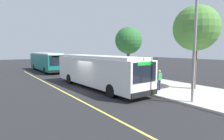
% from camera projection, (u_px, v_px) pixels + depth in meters
% --- Properties ---
extents(ground_plane, '(120.00, 120.00, 0.00)m').
position_uv_depth(ground_plane, '(88.00, 89.00, 16.84)').
color(ground_plane, '#232326').
extents(sidewalk_curb, '(44.00, 6.40, 0.15)m').
position_uv_depth(sidewalk_curb, '(138.00, 82.00, 20.20)').
color(sidewalk_curb, '#B7B2A8').
rests_on(sidewalk_curb, ground_plane).
extents(lane_stripe_center, '(36.00, 0.14, 0.01)m').
position_uv_depth(lane_stripe_center, '(64.00, 92.00, 15.61)').
color(lane_stripe_center, '#E0D64C').
rests_on(lane_stripe_center, ground_plane).
extents(transit_bus_main, '(11.81, 3.15, 2.95)m').
position_uv_depth(transit_bus_main, '(98.00, 70.00, 17.21)').
color(transit_bus_main, white).
rests_on(transit_bus_main, ground_plane).
extents(transit_bus_second, '(11.25, 2.62, 2.95)m').
position_uv_depth(transit_bus_second, '(46.00, 61.00, 30.51)').
color(transit_bus_second, '#146B66').
rests_on(transit_bus_second, ground_plane).
extents(bus_shelter, '(2.90, 1.60, 2.48)m').
position_uv_depth(bus_shelter, '(141.00, 65.00, 18.93)').
color(bus_shelter, '#333338').
rests_on(bus_shelter, sidewalk_curb).
extents(waiting_bench, '(1.60, 0.48, 0.95)m').
position_uv_depth(waiting_bench, '(143.00, 78.00, 18.99)').
color(waiting_bench, brown).
rests_on(waiting_bench, sidewalk_curb).
extents(route_sign_post, '(0.44, 0.08, 2.80)m').
position_uv_depth(route_sign_post, '(151.00, 68.00, 15.59)').
color(route_sign_post, '#333338').
rests_on(route_sign_post, sidewalk_curb).
extents(pedestrian_commuter, '(0.24, 0.40, 1.69)m').
position_uv_depth(pedestrian_commuter, '(159.00, 79.00, 15.50)').
color(pedestrian_commuter, '#282D47').
rests_on(pedestrian_commuter, sidewalk_curb).
extents(street_tree_near_shelter, '(3.78, 3.78, 7.01)m').
position_uv_depth(street_tree_near_shelter, '(196.00, 28.00, 15.74)').
color(street_tree_near_shelter, brown).
rests_on(street_tree_near_shelter, sidewalk_curb).
extents(street_tree_upstreet, '(3.28, 3.28, 6.09)m').
position_uv_depth(street_tree_upstreet, '(128.00, 41.00, 23.02)').
color(street_tree_upstreet, brown).
rests_on(street_tree_upstreet, sidewalk_curb).
extents(utility_pole, '(0.16, 0.16, 6.40)m').
position_uv_depth(utility_pole, '(194.00, 52.00, 11.76)').
color(utility_pole, gray).
rests_on(utility_pole, sidewalk_curb).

